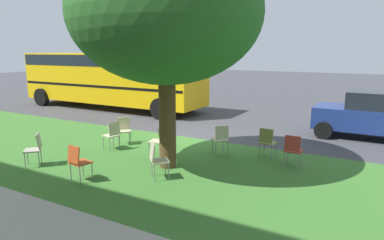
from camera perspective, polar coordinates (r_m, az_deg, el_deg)
name	(u,v)px	position (r m, az deg, el deg)	size (l,w,h in m)	color
ground	(193,136)	(12.39, 0.23, -2.73)	(80.00, 80.00, 0.00)	#424247
grass_verge	(138,161)	(9.83, -8.94, -6.68)	(48.00, 6.00, 0.01)	#3D752D
street_tree	(166,13)	(8.81, -4.34, 17.16)	(4.75, 4.75, 5.69)	brown
chair_0	(112,133)	(10.94, -13.03, -2.17)	(0.50, 0.50, 0.88)	beige
chair_1	(35,147)	(10.07, -24.52, -4.10)	(0.59, 0.59, 0.88)	#ADA393
chair_2	(267,141)	(10.04, 12.35, -3.35)	(0.45, 0.46, 0.88)	olive
chair_3	(293,149)	(9.41, 16.38, -4.55)	(0.42, 0.43, 0.88)	#B7332D
chair_4	(157,158)	(8.30, -5.85, -6.27)	(0.59, 0.59, 0.88)	beige
chair_5	(221,137)	(10.20, 4.77, -2.89)	(0.59, 0.59, 0.88)	beige
chair_6	(78,160)	(8.53, -18.34, -6.32)	(0.47, 0.47, 0.88)	#C64C1E
chair_7	(159,139)	(10.04, -5.50, -3.13)	(0.48, 0.48, 0.88)	beige
chair_8	(124,128)	(11.56, -11.20, -1.36)	(0.59, 0.59, 0.88)	beige
parked_car	(372,115)	(13.48, 27.64, 0.74)	(3.70, 1.92, 1.65)	navy
school_bus	(111,75)	(18.73, -13.32, 7.24)	(10.40, 2.80, 2.88)	yellow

